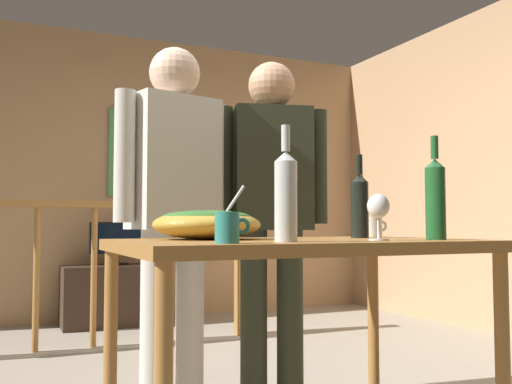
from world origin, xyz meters
TOP-DOWN VIEW (x-y plane):
  - back_wall at (0.00, 2.84)m, footprint 4.82×0.10m
  - side_wall_right at (2.41, 0.85)m, footprint 0.10×4.26m
  - framed_picture at (0.02, 2.78)m, footprint 0.69×0.03m
  - stair_railing at (-0.40, 1.65)m, footprint 2.79×0.10m
  - tv_console at (-0.30, 2.49)m, footprint 0.90×0.40m
  - flat_screen_tv at (-0.30, 2.46)m, footprint 0.47×0.12m
  - serving_table at (-0.29, -0.78)m, footprint 1.26×0.81m
  - salad_bowl at (-0.57, -0.62)m, footprint 0.39×0.39m
  - wine_glass at (-0.08, -0.99)m, footprint 0.08×0.08m
  - wine_bottle_dark at (0.07, -0.65)m, footprint 0.07×0.07m
  - wine_bottle_green at (0.16, -1.00)m, footprint 0.07×0.07m
  - wine_bottle_clear at (-0.45, -1.00)m, footprint 0.07×0.07m
  - mug_white at (0.27, -0.47)m, footprint 0.13×0.09m
  - mug_teal at (-0.67, -1.07)m, footprint 0.11×0.07m
  - person_standing_left at (-0.53, -0.06)m, footprint 0.56×0.31m
  - person_standing_right at (-0.04, -0.06)m, footprint 0.55×0.31m

SIDE VIEW (x-z plane):
  - tv_console at x=-0.30m, z-range 0.00..0.52m
  - stair_railing at x=-0.40m, z-range 0.11..1.20m
  - serving_table at x=-0.29m, z-range 0.32..1.14m
  - flat_screen_tv at x=-0.30m, z-range 0.56..0.93m
  - mug_white at x=0.27m, z-range 0.82..0.90m
  - mug_teal at x=-0.67m, z-range 0.82..0.91m
  - salad_bowl at x=-0.57m, z-range 0.78..0.98m
  - wine_glass at x=-0.08m, z-range 0.85..1.01m
  - wine_bottle_dark at x=0.07m, z-range 0.79..1.12m
  - wine_bottle_clear at x=-0.45m, z-range 0.78..1.15m
  - wine_bottle_green at x=0.16m, z-range 0.78..1.15m
  - person_standing_right at x=-0.04m, z-range 0.15..1.83m
  - person_standing_left at x=-0.53m, z-range 0.16..1.85m
  - back_wall at x=0.00m, z-range 0.00..2.66m
  - side_wall_right at x=2.41m, z-range 0.00..2.66m
  - framed_picture at x=0.02m, z-range 1.14..1.96m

